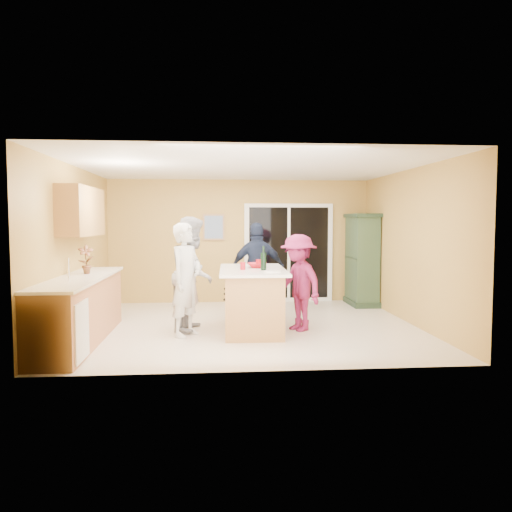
{
  "coord_description": "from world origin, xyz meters",
  "views": [
    {
      "loc": [
        -0.54,
        -8.1,
        1.73
      ],
      "look_at": [
        0.15,
        0.1,
        1.15
      ],
      "focal_mm": 35.0,
      "sensor_mm": 36.0,
      "label": 1
    }
  ],
  "objects": [
    {
      "name": "wall_right",
      "position": [
        2.75,
        0.0,
        1.3
      ],
      "size": [
        0.1,
        5.0,
        2.6
      ],
      "primitive_type": "cube",
      "color": "#E4BB5D",
      "rests_on": "ground"
    },
    {
      "name": "woman_magenta",
      "position": [
        0.78,
        -0.38,
        0.76
      ],
      "size": [
        0.97,
        1.13,
        1.52
      ],
      "primitive_type": "imported",
      "rotation": [
        0.0,
        0.0,
        -1.07
      ],
      "color": "#841C51",
      "rests_on": "floor"
    },
    {
      "name": "wine_bottle",
      "position": [
        0.21,
        -0.58,
        1.12
      ],
      "size": [
        0.09,
        0.09,
        0.37
      ],
      "rotation": [
        0.0,
        0.0,
        -0.22
      ],
      "color": "black",
      "rests_on": "kitchen_island"
    },
    {
      "name": "left_cabinet_run",
      "position": [
        -2.45,
        -1.05,
        0.46
      ],
      "size": [
        0.65,
        3.05,
        1.24
      ],
      "color": "#B77147",
      "rests_on": "floor"
    },
    {
      "name": "green_hutch",
      "position": [
        2.49,
        1.9,
        0.91
      ],
      "size": [
        0.54,
        1.02,
        1.88
      ],
      "color": "#213524",
      "rests_on": "floor"
    },
    {
      "name": "kitchen_island",
      "position": [
        0.06,
        -0.33,
        0.46
      ],
      "size": [
        1.06,
        1.89,
        0.98
      ],
      "rotation": [
        0.0,
        0.0,
        -0.03
      ],
      "color": "#B77147",
      "rests_on": "floor"
    },
    {
      "name": "framed_picture",
      "position": [
        -0.55,
        2.48,
        1.6
      ],
      "size": [
        0.46,
        0.04,
        0.56
      ],
      "color": "#A47852",
      "rests_on": "wall_back"
    },
    {
      "name": "woman_white",
      "position": [
        -0.96,
        -0.63,
        0.85
      ],
      "size": [
        0.68,
        0.74,
        1.7
      ],
      "primitive_type": "imported",
      "rotation": [
        0.0,
        0.0,
        1.0
      ],
      "color": "silver",
      "rests_on": "floor"
    },
    {
      "name": "white_plate",
      "position": [
        0.32,
        -0.83,
        0.99
      ],
      "size": [
        0.3,
        0.3,
        0.02
      ],
      "primitive_type": "cylinder",
      "rotation": [
        0.0,
        0.0,
        -0.28
      ],
      "color": "white",
      "rests_on": "kitchen_island"
    },
    {
      "name": "wall_left",
      "position": [
        -2.75,
        0.0,
        1.3
      ],
      "size": [
        0.1,
        5.0,
        2.6
      ],
      "primitive_type": "cube",
      "color": "#E4BB5D",
      "rests_on": "ground"
    },
    {
      "name": "tulip_vase",
      "position": [
        -2.45,
        -0.5,
        1.16
      ],
      "size": [
        0.26,
        0.21,
        0.44
      ],
      "primitive_type": "imported",
      "rotation": [
        0.0,
        0.0,
        0.25
      ],
      "color": "maroon",
      "rests_on": "left_cabinet_run"
    },
    {
      "name": "tumbler_near",
      "position": [
        0.18,
        -0.02,
        1.04
      ],
      "size": [
        0.1,
        0.1,
        0.12
      ],
      "primitive_type": "cylinder",
      "rotation": [
        0.0,
        0.0,
        0.29
      ],
      "color": "#B3131F",
      "rests_on": "kitchen_island"
    },
    {
      "name": "serving_bowl",
      "position": [
        0.14,
        -0.17,
        1.02
      ],
      "size": [
        0.33,
        0.33,
        0.08
      ],
      "primitive_type": "imported",
      "rotation": [
        0.0,
        0.0,
        -0.07
      ],
      "color": "#B3131F",
      "rests_on": "kitchen_island"
    },
    {
      "name": "woman_grey",
      "position": [
        -0.88,
        -0.18,
        0.9
      ],
      "size": [
        0.84,
        0.99,
        1.8
      ],
      "primitive_type": "imported",
      "rotation": [
        0.0,
        0.0,
        1.37
      ],
      "color": "#9B9B9D",
      "rests_on": "floor"
    },
    {
      "name": "floor",
      "position": [
        0.0,
        0.0,
        0.0
      ],
      "size": [
        5.5,
        5.5,
        0.0
      ],
      "primitive_type": "plane",
      "color": "beige",
      "rests_on": "ground"
    },
    {
      "name": "wall_front",
      "position": [
        0.0,
        -2.5,
        1.3
      ],
      "size": [
        5.5,
        0.1,
        2.6
      ],
      "primitive_type": "cube",
      "color": "#E4BB5D",
      "rests_on": "ground"
    },
    {
      "name": "tumbler_far",
      "position": [
        -0.1,
        -0.49,
        1.04
      ],
      "size": [
        0.1,
        0.1,
        0.12
      ],
      "primitive_type": "cylinder",
      "rotation": [
        0.0,
        0.0,
        0.37
      ],
      "color": "#B3131F",
      "rests_on": "kitchen_island"
    },
    {
      "name": "wall_back",
      "position": [
        0.0,
        2.5,
        1.3
      ],
      "size": [
        5.5,
        0.1,
        2.6
      ],
      "primitive_type": "cube",
      "color": "#E4BB5D",
      "rests_on": "ground"
    },
    {
      "name": "woman_navy",
      "position": [
        0.24,
        0.82,
        0.85
      ],
      "size": [
        1.01,
        0.44,
        1.7
      ],
      "primitive_type": "imported",
      "rotation": [
        0.0,
        0.0,
        3.16
      ],
      "color": "#191E37",
      "rests_on": "floor"
    },
    {
      "name": "ceiling",
      "position": [
        0.0,
        0.0,
        2.6
      ],
      "size": [
        5.5,
        5.0,
        0.1
      ],
      "primitive_type": "cube",
      "color": "silver",
      "rests_on": "wall_back"
    },
    {
      "name": "sliding_door",
      "position": [
        1.05,
        2.46,
        1.05
      ],
      "size": [
        1.9,
        0.07,
        2.1
      ],
      "color": "white",
      "rests_on": "floor"
    },
    {
      "name": "upper_cabinets",
      "position": [
        -2.58,
        -0.2,
        1.88
      ],
      "size": [
        0.35,
        1.6,
        0.75
      ],
      "primitive_type": "cube",
      "color": "#B77147",
      "rests_on": "wall_left"
    }
  ]
}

